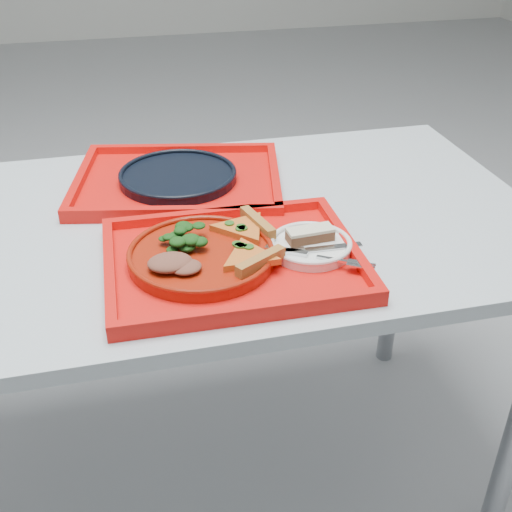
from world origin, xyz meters
The scene contains 14 objects.
ground centered at (0.00, 0.00, 0.00)m, with size 10.00×10.00×0.00m, color #989CA1.
table centered at (0.00, 0.00, 0.68)m, with size 1.60×0.80×0.75m.
tray_main centered at (0.13, -0.19, 0.76)m, with size 0.45×0.35×0.01m, color red.
tray_far centered at (0.08, 0.17, 0.76)m, with size 0.45×0.35×0.01m, color red.
dinner_plate centered at (0.07, -0.18, 0.77)m, with size 0.26×0.26×0.02m, color maroon.
side_plate centered at (0.27, -0.19, 0.77)m, with size 0.15×0.15×0.01m, color white.
navy_plate centered at (0.08, 0.17, 0.77)m, with size 0.26×0.26×0.02m, color black.
pizza_slice_a centered at (0.15, -0.22, 0.79)m, with size 0.12×0.10×0.02m, color orange, non-canonical shape.
pizza_slice_b centered at (0.16, -0.12, 0.79)m, with size 0.13×0.11×0.02m, color orange, non-canonical shape.
salad_heap centered at (0.04, -0.14, 0.80)m, with size 0.08×0.07×0.04m, color black.
meat_portion centered at (0.02, -0.22, 0.79)m, with size 0.08×0.06×0.02m, color brown.
dessert_bar centered at (0.28, -0.17, 0.79)m, with size 0.09×0.04×0.02m.
knife centered at (0.27, -0.21, 0.78)m, with size 0.18×0.02×0.01m, color silver.
fork centered at (0.27, -0.23, 0.78)m, with size 0.18×0.02×0.01m, color silver.
Camera 1 is at (-0.06, -1.14, 1.37)m, focal length 45.00 mm.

